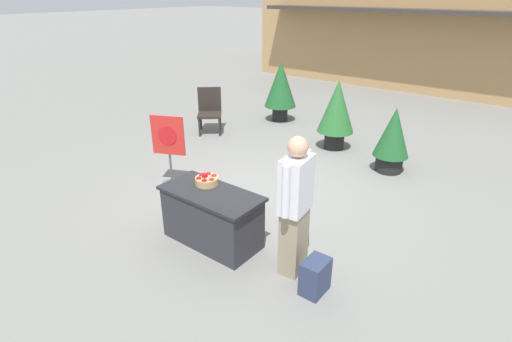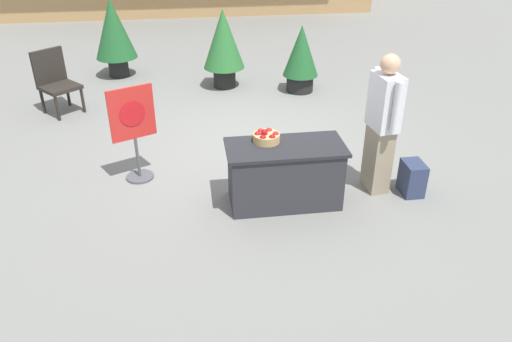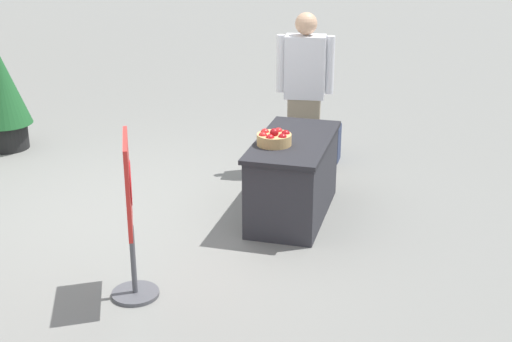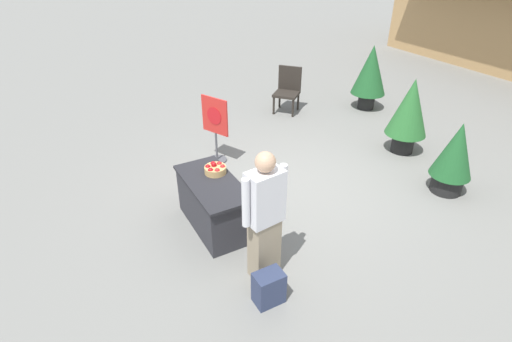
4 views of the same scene
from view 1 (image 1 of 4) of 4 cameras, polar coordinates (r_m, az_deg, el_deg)
The scene contains 11 objects.
ground_plane at distance 6.75m, azimuth 0.24°, elevation -3.28°, with size 120.00×120.00×0.00m, color slate.
storefront_building at distance 16.28m, azimuth 23.46°, elevation 18.84°, with size 11.66×5.09×4.13m.
display_table at distance 5.39m, azimuth -6.29°, elevation -6.54°, with size 1.38×0.66×0.76m.
apple_basket at distance 5.40m, azimuth -7.06°, elevation -1.27°, with size 0.31×0.31×0.16m.
person_visitor at distance 4.59m, azimuth 5.61°, elevation -5.08°, with size 0.31×0.61×1.74m.
backpack at distance 4.68m, azimuth 8.44°, elevation -14.68°, with size 0.24×0.34×0.42m.
poster_board at distance 6.96m, azimuth -12.32°, elevation 3.16°, with size 0.54×0.36×1.26m.
patio_chair at distance 9.66m, azimuth -6.64°, elevation 8.87°, with size 0.78×0.78×1.05m.
potted_plant_far_left at distance 7.78m, azimuth 18.95°, elevation 4.56°, with size 0.65×0.65×1.23m.
potted_plant_near_left at distance 10.41m, azimuth 3.54°, elevation 12.00°, with size 0.81×0.81×1.53m.
potted_plant_far_right at distance 8.61m, azimuth 11.45°, elevation 8.58°, with size 0.77×0.77×1.47m.
Camera 1 is at (3.64, -4.74, 3.15)m, focal length 28.00 mm.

